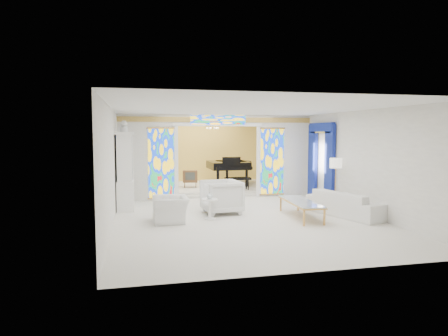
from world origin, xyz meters
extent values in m
plane|color=silver|center=(0.00, 0.00, 0.00)|extent=(12.00, 12.00, 0.00)
cube|color=white|center=(0.00, 0.00, 3.00)|extent=(7.00, 12.00, 0.02)
cube|color=white|center=(0.00, 6.00, 1.50)|extent=(7.00, 0.02, 3.00)
cube|color=white|center=(0.00, -6.00, 1.50)|extent=(7.00, 0.02, 3.00)
cube|color=white|center=(-3.50, 0.00, 1.50)|extent=(0.02, 12.00, 3.00)
cube|color=white|center=(3.50, 0.00, 1.50)|extent=(0.02, 12.00, 3.00)
cube|color=white|center=(-2.50, 2.00, 1.50)|extent=(2.00, 0.18, 3.00)
cube|color=white|center=(2.50, 2.00, 1.50)|extent=(2.00, 0.18, 3.00)
cube|color=white|center=(0.00, 2.00, 2.80)|extent=(3.00, 0.18, 0.40)
cube|color=white|center=(-1.50, 1.90, 1.30)|extent=(0.12, 0.06, 2.60)
cube|color=white|center=(1.50, 1.90, 1.30)|extent=(0.12, 0.06, 2.60)
cube|color=white|center=(0.00, 1.90, 2.65)|extent=(3.24, 0.06, 0.12)
cube|color=#D8A951|center=(0.00, 1.90, 2.82)|extent=(7.00, 0.05, 0.18)
cube|color=gold|center=(-2.03, 1.89, 1.30)|extent=(0.90, 0.04, 2.40)
cube|color=gold|center=(2.03, 1.89, 1.30)|extent=(0.90, 0.04, 2.40)
cube|color=gold|center=(0.00, 1.89, 2.82)|extent=(2.00, 0.04, 0.34)
cube|color=silver|center=(0.00, 4.10, 0.09)|extent=(6.80, 3.80, 0.18)
cube|color=#EAC051|center=(0.00, 5.88, 1.50)|extent=(6.70, 0.10, 2.90)
cylinder|color=gold|center=(0.20, 4.00, 2.55)|extent=(0.48, 0.48, 0.30)
cube|color=navy|center=(3.40, 0.05, 1.35)|extent=(0.12, 0.55, 2.60)
cube|color=navy|center=(3.40, 1.35, 1.35)|extent=(0.12, 0.55, 2.60)
cube|color=navy|center=(3.40, 0.70, 2.55)|extent=(0.14, 1.70, 0.30)
cube|color=#E4C350|center=(3.40, 0.70, 2.38)|extent=(0.12, 1.50, 0.06)
cube|color=white|center=(-3.22, 0.60, 0.45)|extent=(0.50, 1.40, 0.90)
cube|color=white|center=(-3.22, 0.60, 1.60)|extent=(0.44, 1.30, 1.40)
cube|color=silver|center=(-2.99, 0.60, 1.60)|extent=(0.01, 1.20, 1.30)
cube|color=white|center=(-3.22, 0.60, 2.34)|extent=(0.56, 1.46, 0.08)
cylinder|color=white|center=(-3.22, 0.25, 2.46)|extent=(0.22, 0.22, 0.16)
sphere|color=white|center=(-3.22, 0.25, 2.62)|extent=(0.20, 0.20, 0.20)
imported|color=silver|center=(-2.02, -1.60, 0.33)|extent=(0.91, 1.04, 0.67)
imported|color=white|center=(-0.48, -0.83, 0.49)|extent=(1.18, 1.16, 0.98)
imported|color=white|center=(2.95, -1.90, 0.35)|extent=(1.63, 2.58, 0.70)
cylinder|color=white|center=(-0.95, -1.53, 0.55)|extent=(0.53, 0.53, 0.03)
cylinder|color=white|center=(-0.95, -1.53, 0.27)|extent=(0.09, 0.09, 0.53)
cylinder|color=white|center=(-0.95, -1.53, 0.01)|extent=(0.35, 0.35, 0.03)
imported|color=silver|center=(-0.95, -1.53, 0.65)|extent=(0.21, 0.21, 0.18)
cube|color=silver|center=(1.56, -1.88, 0.45)|extent=(0.75, 2.12, 0.05)
cube|color=gold|center=(1.56, -1.88, 0.43)|extent=(0.79, 2.16, 0.03)
cube|color=gold|center=(1.22, -2.85, 0.21)|extent=(0.05, 0.05, 0.43)
cube|color=gold|center=(1.76, -2.88, 0.21)|extent=(0.05, 0.05, 0.43)
cube|color=gold|center=(1.35, -0.87, 0.21)|extent=(0.05, 0.05, 0.43)
cube|color=gold|center=(1.89, -0.90, 0.21)|extent=(0.05, 0.05, 0.43)
cylinder|color=gold|center=(3.20, -0.74, 0.01)|extent=(0.31, 0.31, 0.03)
cylinder|color=gold|center=(3.20, -0.74, 0.72)|extent=(0.03, 0.03, 1.43)
cylinder|color=white|center=(3.20, -0.74, 1.42)|extent=(0.44, 0.44, 0.31)
cube|color=black|center=(0.90, 4.19, 1.01)|extent=(1.58, 1.69, 0.30)
cylinder|color=black|center=(1.22, 4.58, 1.01)|extent=(1.57, 1.57, 0.30)
cube|color=black|center=(0.90, 3.22, 0.96)|extent=(1.47, 0.33, 0.11)
cube|color=silver|center=(0.90, 3.13, 0.98)|extent=(1.36, 0.11, 0.03)
cube|color=black|center=(0.90, 3.60, 1.24)|extent=(0.76, 0.04, 0.27)
cube|color=black|center=(0.90, 2.56, 0.61)|extent=(0.98, 0.38, 0.09)
cylinder|color=black|center=(0.30, 3.43, 0.52)|extent=(0.11, 0.11, 0.67)
cylinder|color=black|center=(1.50, 3.44, 0.52)|extent=(0.11, 0.11, 0.67)
cylinder|color=black|center=(1.00, 4.85, 0.52)|extent=(0.11, 0.11, 0.67)
cube|color=brown|center=(-0.77, 3.71, 0.62)|extent=(0.63, 0.48, 0.47)
cube|color=#343937|center=(-0.80, 3.51, 0.65)|extent=(0.37, 0.07, 0.30)
cone|color=brown|center=(-1.02, 3.60, 0.28)|extent=(0.04, 0.04, 0.21)
cone|color=brown|center=(-0.57, 3.53, 0.28)|extent=(0.04, 0.04, 0.21)
cone|color=brown|center=(-0.97, 3.88, 0.28)|extent=(0.04, 0.04, 0.21)
cone|color=brown|center=(-0.53, 3.81, 0.28)|extent=(0.04, 0.04, 0.21)
camera|label=1|loc=(-2.90, -12.08, 2.34)|focal=32.00mm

